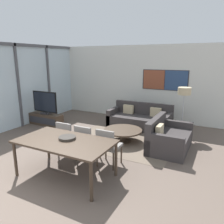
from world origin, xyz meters
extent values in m
plane|color=brown|center=(0.00, 0.00, 0.00)|extent=(24.00, 24.00, 0.00)
cube|color=silver|center=(0.00, 5.74, 1.40)|extent=(7.06, 0.06, 2.80)
cube|color=#2D2D33|center=(1.23, 5.71, 1.55)|extent=(1.66, 0.01, 0.73)
cube|color=brown|center=(0.82, 5.70, 1.55)|extent=(0.79, 0.02, 0.69)
cube|color=navy|center=(1.63, 5.70, 1.55)|extent=(0.79, 0.02, 0.69)
cube|color=silver|center=(-3.03, 2.87, 1.40)|extent=(0.02, 5.74, 2.80)
cube|color=#515156|center=(-3.00, 2.87, 2.75)|extent=(0.07, 5.74, 0.10)
cube|color=#515156|center=(-3.00, 2.87, 1.40)|extent=(0.07, 0.08, 2.80)
cube|color=#515156|center=(-3.00, 4.31, 1.40)|extent=(0.07, 0.08, 2.80)
cube|color=#706051|center=(0.73, 3.17, 0.00)|extent=(2.89, 2.12, 0.01)
cube|color=#423326|center=(-2.37, 3.38, 0.20)|extent=(1.28, 0.39, 0.40)
cube|color=#2D2D33|center=(-2.37, 3.18, 0.20)|extent=(1.17, 0.01, 0.22)
cube|color=#2D2D33|center=(-2.37, 3.38, 0.43)|extent=(0.36, 0.20, 0.05)
cube|color=#2D2D33|center=(-2.37, 3.38, 0.49)|extent=(0.06, 0.03, 0.08)
cube|color=black|center=(-2.37, 3.38, 0.84)|extent=(1.03, 0.04, 0.73)
cube|color=black|center=(-2.37, 3.36, 0.84)|extent=(0.96, 0.01, 0.65)
cube|color=#383333|center=(0.73, 4.52, 0.21)|extent=(2.07, 0.93, 0.42)
cube|color=#383333|center=(0.73, 4.90, 0.41)|extent=(2.07, 0.16, 0.82)
cube|color=#383333|center=(-0.23, 4.52, 0.30)|extent=(0.14, 0.93, 0.60)
cube|color=#383333|center=(1.70, 4.52, 0.30)|extent=(0.14, 0.93, 0.60)
cube|color=#C6B289|center=(0.24, 4.72, 0.57)|extent=(0.36, 0.12, 0.30)
cube|color=#C6B289|center=(1.23, 4.72, 0.57)|extent=(0.36, 0.12, 0.30)
cube|color=#383333|center=(2.05, 3.22, 0.21)|extent=(0.93, 1.46, 0.42)
cube|color=#383333|center=(1.67, 3.22, 0.41)|extent=(0.16, 1.46, 0.82)
cube|color=#383333|center=(2.05, 2.56, 0.30)|extent=(0.93, 0.14, 0.60)
cube|color=#383333|center=(2.05, 3.88, 0.30)|extent=(0.93, 0.14, 0.60)
cube|color=#C6B289|center=(1.85, 2.89, 0.57)|extent=(0.12, 0.36, 0.30)
cylinder|color=#423326|center=(0.73, 3.17, 0.01)|extent=(0.49, 0.49, 0.03)
cylinder|color=#423326|center=(0.73, 3.17, 0.16)|extent=(0.20, 0.20, 0.31)
cylinder|color=#423326|center=(0.73, 3.17, 0.33)|extent=(1.09, 1.09, 0.04)
cube|color=#423326|center=(0.49, 0.93, 0.74)|extent=(1.91, 1.04, 0.04)
cylinder|color=#423326|center=(-0.40, 0.46, 0.36)|extent=(0.06, 0.06, 0.72)
cylinder|color=#423326|center=(1.39, 0.46, 0.36)|extent=(0.06, 0.06, 0.72)
cylinder|color=#423326|center=(-0.40, 1.39, 0.36)|extent=(0.06, 0.06, 0.72)
cylinder|color=#423326|center=(1.39, 1.39, 0.36)|extent=(0.06, 0.06, 0.72)
cube|color=gray|center=(-0.06, 1.77, 0.45)|extent=(0.46, 0.46, 0.06)
cube|color=gray|center=(-0.06, 1.57, 0.67)|extent=(0.42, 0.05, 0.39)
cylinder|color=#423326|center=(-0.26, 1.57, 0.21)|extent=(0.04, 0.04, 0.42)
cylinder|color=#423326|center=(0.14, 1.57, 0.21)|extent=(0.04, 0.04, 0.42)
cylinder|color=#423326|center=(-0.26, 1.97, 0.21)|extent=(0.04, 0.04, 0.42)
cylinder|color=#423326|center=(0.14, 1.97, 0.21)|extent=(0.04, 0.04, 0.42)
cube|color=gray|center=(0.49, 1.74, 0.45)|extent=(0.46, 0.46, 0.06)
cube|color=gray|center=(0.49, 1.53, 0.67)|extent=(0.42, 0.05, 0.39)
cylinder|color=#423326|center=(0.29, 1.54, 0.21)|extent=(0.04, 0.04, 0.42)
cylinder|color=#423326|center=(0.69, 1.54, 0.21)|extent=(0.04, 0.04, 0.42)
cylinder|color=#423326|center=(0.29, 1.94, 0.21)|extent=(0.04, 0.04, 0.42)
cylinder|color=#423326|center=(0.69, 1.94, 0.21)|extent=(0.04, 0.04, 0.42)
cube|color=gray|center=(1.05, 1.75, 0.45)|extent=(0.46, 0.46, 0.06)
cube|color=gray|center=(1.05, 1.54, 0.67)|extent=(0.42, 0.05, 0.39)
cylinder|color=#423326|center=(0.85, 1.55, 0.21)|extent=(0.04, 0.04, 0.42)
cylinder|color=#423326|center=(1.25, 1.55, 0.21)|extent=(0.04, 0.04, 0.42)
cylinder|color=#423326|center=(0.85, 1.95, 0.21)|extent=(0.04, 0.04, 0.42)
cylinder|color=#423326|center=(1.25, 1.95, 0.21)|extent=(0.04, 0.04, 0.42)
cylinder|color=#332D28|center=(0.49, 1.02, 0.78)|extent=(0.34, 0.34, 0.05)
torus|color=#332D28|center=(0.49, 1.02, 0.80)|extent=(0.34, 0.34, 0.02)
cylinder|color=#2D2D33|center=(2.11, 4.57, 0.01)|extent=(0.28, 0.28, 0.02)
cylinder|color=#B7B7BC|center=(2.11, 4.57, 0.64)|extent=(0.03, 0.03, 1.23)
cylinder|color=#C6B289|center=(2.11, 4.57, 1.36)|extent=(0.39, 0.39, 0.22)
camera|label=1|loc=(3.14, -2.21, 2.32)|focal=35.00mm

